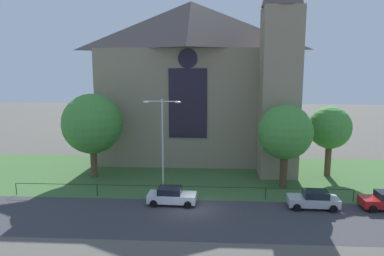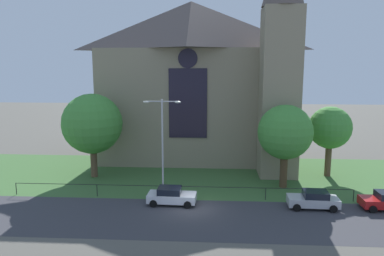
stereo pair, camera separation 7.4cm
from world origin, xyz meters
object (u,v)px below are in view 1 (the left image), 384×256
Objects in this scene: parked_car_white at (172,196)px; tree_left_near at (92,124)px; church_building at (197,79)px; streetlamp_near at (163,137)px; tree_right_near at (285,132)px; parked_car_silver at (314,199)px; tree_right_far at (330,128)px.

tree_left_near is at bearing 143.06° from parked_car_white.
church_building is 16.33m from streetlamp_near.
tree_right_near is at bearing -6.55° from tree_left_near.
tree_right_near is at bearing -72.20° from parked_car_silver.
tree_right_near is 12.16m from streetlamp_near.
streetlamp_near is 2.13× the size of parked_car_white.
parked_car_silver is at bearing -74.23° from tree_right_near.
church_building is 6.10× the size of parked_car_silver.
tree_left_near is 2.13× the size of parked_car_white.
church_building is 2.87× the size of streetlamp_near.
tree_right_far is at bearing 25.02° from streetlamp_near.
streetlamp_near is (-11.53, -3.86, 0.16)m from tree_right_near.
tree_right_near is (19.97, -2.29, -0.30)m from tree_left_near.
tree_left_near is 23.43m from parked_car_silver.
tree_left_near reaches higher than streetlamp_near.
streetlamp_near is at bearing -161.50° from tree_right_near.
parked_car_silver is at bearing -112.68° from tree_right_far.
tree_right_far is 18.85m from streetlamp_near.
streetlamp_near is at bearing -154.98° from tree_right_far.
tree_left_near is 1.10× the size of tree_right_near.
streetlamp_near is 5.24m from parked_car_white.
tree_right_far is 1.80× the size of parked_car_silver.
parked_car_white is 1.00× the size of parked_car_silver.
parked_car_white is at bearing -94.71° from church_building.
tree_right_near is 1.94× the size of parked_car_silver.
parked_car_white is at bearing -153.39° from tree_right_near.
church_building reaches higher than tree_right_far.
streetlamp_near is (8.44, -6.15, -0.15)m from tree_left_near.
church_building is at bearing -55.84° from parked_car_silver.
streetlamp_near reaches higher than parked_car_silver.
tree_left_near is (-10.76, -9.35, -4.43)m from church_building.
parked_car_white is at bearing -57.40° from streetlamp_near.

